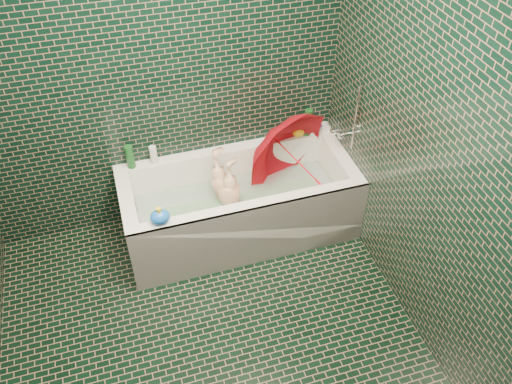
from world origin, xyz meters
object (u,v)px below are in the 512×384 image
object	(u,v)px
umbrella	(297,161)
rubber_duck	(299,131)
bathtub	(240,210)
bath_toy	(160,217)
child	(229,200)

from	to	relation	value
umbrella	rubber_duck	xyz separation A→B (m)	(0.13, 0.29, 0.04)
bathtub	bath_toy	world-z (taller)	bath_toy
child	umbrella	world-z (taller)	umbrella
bathtub	umbrella	size ratio (longest dim) A/B	2.47
child	umbrella	xyz separation A→B (m)	(0.52, 0.00, 0.25)
umbrella	rubber_duck	world-z (taller)	umbrella
bathtub	rubber_duck	xyz separation A→B (m)	(0.58, 0.33, 0.39)
umbrella	rubber_duck	bearing A→B (deg)	45.10
child	bath_toy	world-z (taller)	bath_toy
child	bathtub	bearing A→B (deg)	45.47
child	bath_toy	size ratio (longest dim) A/B	5.40
umbrella	bath_toy	world-z (taller)	umbrella
bathtub	umbrella	xyz separation A→B (m)	(0.45, 0.04, 0.35)
bathtub	rubber_duck	size ratio (longest dim) A/B	13.15
bathtub	rubber_duck	bearing A→B (deg)	29.58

